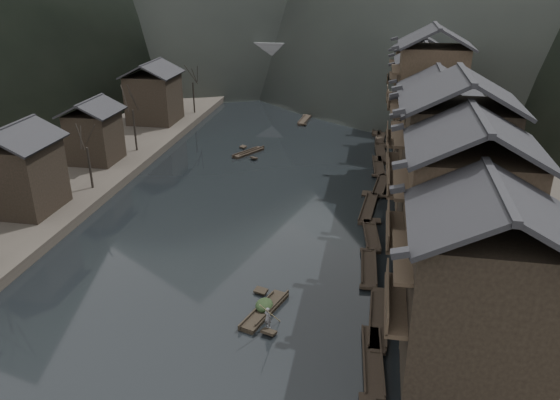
# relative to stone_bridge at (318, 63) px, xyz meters

# --- Properties ---
(water) EXTENTS (300.00, 300.00, 0.00)m
(water) POSITION_rel_stone_bridge_xyz_m (0.00, -72.00, -5.11)
(water) COLOR black
(water) RESTS_ON ground
(right_bank) EXTENTS (40.00, 200.00, 1.80)m
(right_bank) POSITION_rel_stone_bridge_xyz_m (35.00, -32.00, -4.21)
(right_bank) COLOR #2D2823
(right_bank) RESTS_ON ground
(left_bank) EXTENTS (40.00, 200.00, 1.20)m
(left_bank) POSITION_rel_stone_bridge_xyz_m (-35.00, -32.00, -4.51)
(left_bank) COLOR #2D2823
(left_bank) RESTS_ON ground
(stilt_houses) EXTENTS (9.00, 67.60, 16.67)m
(stilt_houses) POSITION_rel_stone_bridge_xyz_m (17.28, -53.19, 3.91)
(stilt_houses) COLOR black
(stilt_houses) RESTS_ON ground
(left_houses) EXTENTS (8.10, 53.20, 8.73)m
(left_houses) POSITION_rel_stone_bridge_xyz_m (-20.50, -51.88, 0.55)
(left_houses) COLOR black
(left_houses) RESTS_ON left_bank
(bare_trees) EXTENTS (3.85, 62.42, 7.70)m
(bare_trees) POSITION_rel_stone_bridge_xyz_m (-17.00, -56.10, 1.34)
(bare_trees) COLOR black
(bare_trees) RESTS_ON left_bank
(moored_sampans) EXTENTS (3.00, 71.26, 0.47)m
(moored_sampans) POSITION_rel_stone_bridge_xyz_m (12.14, -44.57, -4.91)
(moored_sampans) COLOR black
(moored_sampans) RESTS_ON water
(midriver_boats) EXTENTS (7.38, 22.32, 0.44)m
(midriver_boats) POSITION_rel_stone_bridge_xyz_m (-1.69, -30.81, -4.91)
(midriver_boats) COLOR black
(midriver_boats) RESTS_ON water
(stone_bridge) EXTENTS (40.00, 6.00, 9.00)m
(stone_bridge) POSITION_rel_stone_bridge_xyz_m (0.00, 0.00, 0.00)
(stone_bridge) COLOR #4C4C4F
(stone_bridge) RESTS_ON ground
(hero_sampan) EXTENTS (2.69, 5.60, 0.44)m
(hero_sampan) POSITION_rel_stone_bridge_xyz_m (4.88, -73.11, -4.91)
(hero_sampan) COLOR black
(hero_sampan) RESTS_ON water
(cargo_heap) EXTENTS (1.23, 1.61, 0.74)m
(cargo_heap) POSITION_rel_stone_bridge_xyz_m (4.80, -72.86, -4.30)
(cargo_heap) COLOR black
(cargo_heap) RESTS_ON hero_sampan
(boatman) EXTENTS (0.67, 0.60, 1.55)m
(boatman) POSITION_rel_stone_bridge_xyz_m (5.49, -74.97, -3.89)
(boatman) COLOR #545456
(boatman) RESTS_ON hero_sampan
(bamboo_pole) EXTENTS (1.01, 2.40, 2.90)m
(bamboo_pole) POSITION_rel_stone_bridge_xyz_m (5.69, -74.97, -1.67)
(bamboo_pole) COLOR #8C7A51
(bamboo_pole) RESTS_ON boatman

